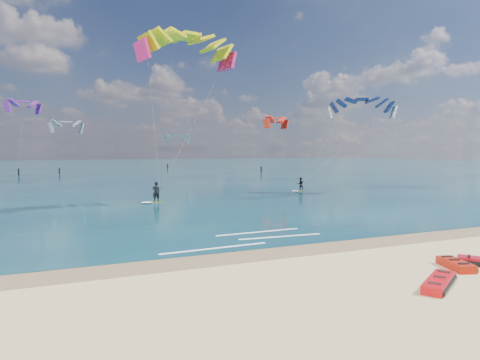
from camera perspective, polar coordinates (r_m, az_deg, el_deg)
name	(u,v)px	position (r m, az deg, el deg)	size (l,w,h in m)	color
ground	(140,190)	(57.08, -13.14, -1.26)	(320.00, 320.00, 0.00)	tan
wet_sand_strip	(270,253)	(22.00, 4.08, -9.73)	(320.00, 2.40, 0.01)	brown
sea	(98,169)	(120.50, -18.43, 1.44)	(320.00, 200.00, 0.04)	#0A2938
packed_kite_left	(439,287)	(18.56, 24.97, -12.77)	(2.97, 1.08, 0.39)	red
packed_kite_right	(456,268)	(21.55, 26.80, -10.48)	(2.12, 1.14, 0.41)	#BC1808
kitesurfer_main	(172,108)	(40.26, -9.01, 9.42)	(9.73, 7.31, 16.92)	#B5CC18
kitesurfer_far	(332,139)	(53.02, 12.22, 5.41)	(12.10, 7.92, 12.71)	gold
shoreline_foam	(252,239)	(25.24, 1.54, -7.82)	(10.32, 3.61, 0.01)	white
distant_kites	(62,146)	(91.81, -22.62, 4.17)	(86.38, 40.25, 14.15)	gray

